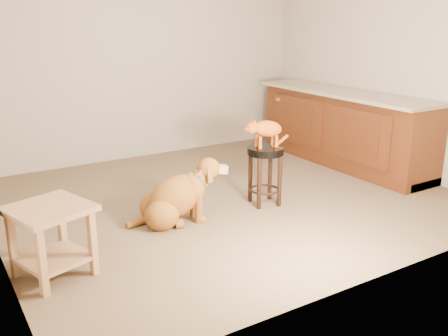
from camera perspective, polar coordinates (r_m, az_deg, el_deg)
floor at (r=5.26m, az=0.36°, el=-3.38°), size 4.50×4.00×0.01m
room_shell at (r=4.94m, az=0.39°, el=15.18°), size 4.54×4.04×2.62m
cabinet_run at (r=6.55m, az=13.54°, el=4.24°), size 0.70×2.56×0.94m
padded_stool at (r=4.98m, az=4.72°, el=0.47°), size 0.36×0.36×0.59m
wood_stool at (r=7.10m, az=8.18°, el=5.10°), size 0.48×0.48×0.75m
side_table at (r=3.81m, az=-19.14°, el=-6.77°), size 0.66×0.66×0.54m
golden_retriever at (r=4.59m, az=-5.55°, el=-3.46°), size 0.97×0.54×0.63m
tabby_kitten at (r=4.89m, az=4.69°, el=4.39°), size 0.53×0.21×0.33m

